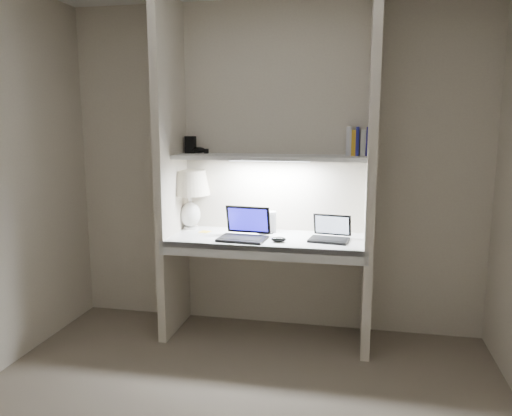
% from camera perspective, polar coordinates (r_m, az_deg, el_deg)
% --- Properties ---
extents(back_wall, '(3.20, 0.01, 2.50)m').
position_cam_1_polar(back_wall, '(3.86, 1.99, 4.53)').
color(back_wall, beige).
rests_on(back_wall, floor).
extents(alcove_panel_left, '(0.06, 0.55, 2.50)m').
position_cam_1_polar(alcove_panel_left, '(3.79, -9.70, 4.29)').
color(alcove_panel_left, beige).
rests_on(alcove_panel_left, floor).
extents(alcove_panel_right, '(0.06, 0.55, 2.50)m').
position_cam_1_polar(alcove_panel_right, '(3.54, 13.00, 3.79)').
color(alcove_panel_right, beige).
rests_on(alcove_panel_right, floor).
extents(desk, '(1.40, 0.55, 0.04)m').
position_cam_1_polar(desk, '(3.68, 1.23, -3.65)').
color(desk, white).
rests_on(desk, alcove_panel_left).
extents(desk_apron, '(1.46, 0.03, 0.10)m').
position_cam_1_polar(desk_apron, '(3.44, 0.45, -5.13)').
color(desk_apron, silver).
rests_on(desk_apron, desk).
extents(shelf, '(1.40, 0.36, 0.03)m').
position_cam_1_polar(shelf, '(3.68, 1.53, 5.83)').
color(shelf, silver).
rests_on(shelf, back_wall).
extents(strip_light, '(0.60, 0.04, 0.02)m').
position_cam_1_polar(strip_light, '(3.68, 1.53, 5.48)').
color(strip_light, white).
rests_on(strip_light, shelf).
extents(table_lamp, '(0.32, 0.32, 0.47)m').
position_cam_1_polar(table_lamp, '(3.93, -7.57, 2.10)').
color(table_lamp, white).
rests_on(table_lamp, desk).
extents(laptop_main, '(0.36, 0.32, 0.23)m').
position_cam_1_polar(laptop_main, '(3.62, -1.31, -2.69)').
color(laptop_main, black).
rests_on(laptop_main, desk).
extents(laptop_netbook, '(0.30, 0.27, 0.18)m').
position_cam_1_polar(laptop_netbook, '(3.61, 8.46, -3.00)').
color(laptop_netbook, black).
rests_on(laptop_netbook, desk).
extents(speaker, '(0.13, 0.10, 0.16)m').
position_cam_1_polar(speaker, '(3.82, 1.44, -1.59)').
color(speaker, silver).
rests_on(speaker, desk).
extents(mouse, '(0.11, 0.08, 0.04)m').
position_cam_1_polar(mouse, '(3.52, 2.60, -3.61)').
color(mouse, black).
rests_on(mouse, desk).
extents(cable_coil, '(0.12, 0.12, 0.01)m').
position_cam_1_polar(cable_coil, '(3.79, 1.33, -2.82)').
color(cable_coil, black).
rests_on(cable_coil, desk).
extents(sticky_note, '(0.09, 0.09, 0.00)m').
position_cam_1_polar(sticky_note, '(3.86, -5.88, -2.71)').
color(sticky_note, yellow).
rests_on(sticky_note, desk).
extents(book_row, '(0.20, 0.14, 0.21)m').
position_cam_1_polar(book_row, '(3.71, 11.75, 7.40)').
color(book_row, silver).
rests_on(book_row, shelf).
extents(shelf_box, '(0.08, 0.06, 0.13)m').
position_cam_1_polar(shelf_box, '(3.93, -7.49, 7.18)').
color(shelf_box, black).
rests_on(shelf_box, shelf).
extents(shelf_gadget, '(0.13, 0.10, 0.05)m').
position_cam_1_polar(shelf_gadget, '(3.90, -6.56, 6.59)').
color(shelf_gadget, black).
rests_on(shelf_gadget, shelf).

